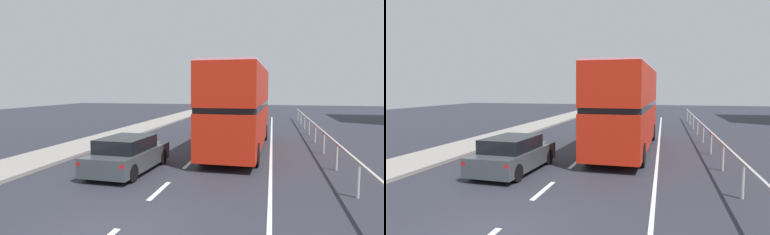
% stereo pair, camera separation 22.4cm
% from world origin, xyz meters
% --- Properties ---
extents(ground_plane, '(73.69, 120.00, 0.10)m').
position_xyz_m(ground_plane, '(0.00, 0.00, -0.05)').
color(ground_plane, '#2B2C36').
extents(lane_paint_markings, '(3.56, 46.00, 0.01)m').
position_xyz_m(lane_paint_markings, '(2.09, 8.27, 0.00)').
color(lane_paint_markings, silver).
rests_on(lane_paint_markings, ground).
extents(bridge_side_railing, '(0.10, 42.00, 1.10)m').
position_xyz_m(bridge_side_railing, '(5.94, 9.00, 0.89)').
color(bridge_side_railing, '#B5B2AE').
rests_on(bridge_side_railing, ground).
extents(double_decker_bus_red, '(2.75, 10.55, 4.38)m').
position_xyz_m(double_decker_bus_red, '(1.79, 10.82, 2.34)').
color(double_decker_bus_red, red).
rests_on(double_decker_bus_red, ground).
extents(hatchback_car_near, '(2.03, 4.36, 1.38)m').
position_xyz_m(hatchback_car_near, '(-1.99, 5.21, 0.67)').
color(hatchback_car_near, '#3F454A').
rests_on(hatchback_car_near, ground).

